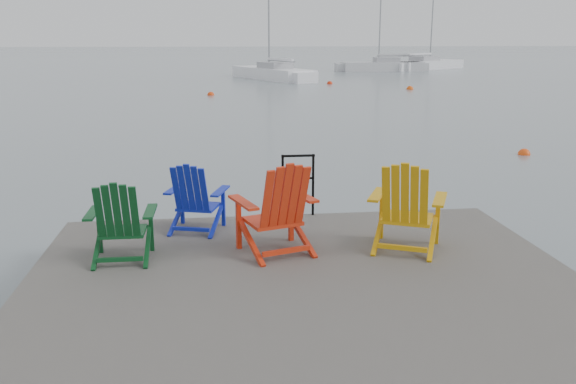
{
  "coord_description": "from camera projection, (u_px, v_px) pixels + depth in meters",
  "views": [
    {
      "loc": [
        -0.92,
        -5.96,
        3.01
      ],
      "look_at": [
        0.11,
        2.46,
        0.85
      ],
      "focal_mm": 38.0,
      "sensor_mm": 36.0,
      "label": 1
    }
  ],
  "objects": [
    {
      "name": "buoy_b",
      "position": [
        211.0,
        95.0,
        32.52
      ],
      "size": [
        0.38,
        0.38,
        0.38
      ],
      "primitive_type": "sphere",
      "color": "#E53D0D",
      "rests_on": "ground"
    },
    {
      "name": "sailboat_far",
      "position": [
        383.0,
        67.0,
        55.8
      ],
      "size": [
        7.5,
        2.21,
        10.39
      ],
      "rotation": [
        0.0,
        0.0,
        1.61
      ],
      "color": "silver",
      "rests_on": "ground"
    },
    {
      "name": "ground",
      "position": [
        306.0,
        324.0,
        6.59
      ],
      "size": [
        400.0,
        400.0,
        0.0
      ],
      "primitive_type": "plane",
      "color": "slate",
      "rests_on": "ground"
    },
    {
      "name": "sailboat_near",
      "position": [
        272.0,
        74.0,
        45.05
      ],
      "size": [
        5.62,
        9.2,
        12.34
      ],
      "rotation": [
        0.0,
        0.0,
        0.39
      ],
      "color": "white",
      "rests_on": "ground"
    },
    {
      "name": "chair_red",
      "position": [
        277.0,
        208.0,
        7.16
      ],
      "size": [
        1.06,
        1.01,
        1.12
      ],
      "rotation": [
        0.0,
        0.0,
        0.32
      ],
      "color": "red",
      "rests_on": "dock"
    },
    {
      "name": "buoy_a",
      "position": [
        524.0,
        155.0,
        16.1
      ],
      "size": [
        0.32,
        0.32,
        0.32
      ],
      "primitive_type": "sphere",
      "color": "#F3480E",
      "rests_on": "ground"
    },
    {
      "name": "sailboat_mid",
      "position": [
        427.0,
        65.0,
        59.07
      ],
      "size": [
        8.98,
        7.64,
        12.87
      ],
      "rotation": [
        0.0,
        0.0,
        -0.92
      ],
      "color": "white",
      "rests_on": "ground"
    },
    {
      "name": "chair_green",
      "position": [
        120.0,
        220.0,
        6.93
      ],
      "size": [
        0.77,
        0.71,
        0.97
      ],
      "rotation": [
        0.0,
        0.0,
        -0.0
      ],
      "color": "#0B3F1A",
      "rests_on": "dock"
    },
    {
      "name": "chair_yellow",
      "position": [
        406.0,
        206.0,
        7.27
      ],
      "size": [
        1.08,
        1.04,
        1.11
      ],
      "rotation": [
        0.0,
        0.0,
        -0.43
      ],
      "color": "#D1940B",
      "rests_on": "dock"
    },
    {
      "name": "handrail",
      "position": [
        298.0,
        179.0,
        8.72
      ],
      "size": [
        0.48,
        0.04,
        0.9
      ],
      "color": "black",
      "rests_on": "dock"
    },
    {
      "name": "buoy_c",
      "position": [
        410.0,
        89.0,
        36.16
      ],
      "size": [
        0.41,
        0.41,
        0.41
      ],
      "primitive_type": "sphere",
      "color": "#E74E0D",
      "rests_on": "ground"
    },
    {
      "name": "buoy_d",
      "position": [
        330.0,
        84.0,
        40.38
      ],
      "size": [
        0.38,
        0.38,
        0.38
      ],
      "primitive_type": "sphere",
      "color": "red",
      "rests_on": "ground"
    },
    {
      "name": "dock",
      "position": [
        306.0,
        294.0,
        6.5
      ],
      "size": [
        6.0,
        5.0,
        1.4
      ],
      "color": "#302D2A",
      "rests_on": "ground"
    },
    {
      "name": "chair_blue",
      "position": [
        195.0,
        197.0,
        8.01
      ],
      "size": [
        0.88,
        0.84,
        0.94
      ],
      "rotation": [
        0.0,
        0.0,
        -0.29
      ],
      "color": "#1021AD",
      "rests_on": "dock"
    }
  ]
}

